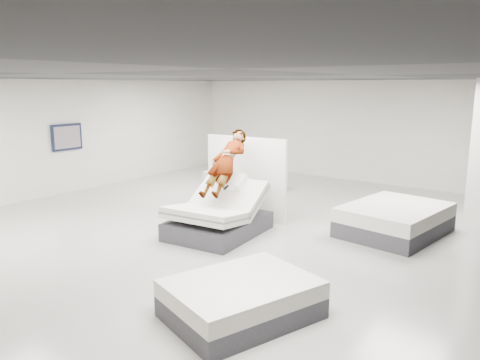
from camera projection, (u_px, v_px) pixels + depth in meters
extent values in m
plane|color=#A5A39C|center=(220.00, 235.00, 9.69)|extent=(14.00, 14.00, 0.00)
plane|color=black|center=(218.00, 77.00, 9.05)|extent=(14.00, 14.00, 0.00)
cube|color=silver|center=(357.00, 131.00, 14.89)|extent=(12.00, 0.04, 3.20)
cube|color=silver|center=(49.00, 139.00, 12.86)|extent=(0.04, 14.00, 3.20)
cube|color=#3E3D43|center=(219.00, 226.00, 9.70)|extent=(1.72, 2.17, 0.35)
cube|color=white|center=(228.00, 197.00, 9.91)|extent=(1.61, 1.13, 0.72)
cube|color=slate|center=(228.00, 197.00, 9.91)|extent=(1.62, 1.05, 0.57)
cube|color=white|center=(205.00, 215.00, 9.22)|extent=(1.62, 1.18, 0.35)
cube|color=slate|center=(205.00, 215.00, 9.22)|extent=(1.64, 1.18, 0.16)
cube|color=white|center=(232.00, 181.00, 9.98)|extent=(0.60, 0.47, 0.33)
imported|color=slate|center=(226.00, 172.00, 9.74)|extent=(0.80, 1.57, 1.63)
cube|color=black|center=(226.00, 187.00, 9.38)|extent=(0.06, 0.15, 0.08)
cube|color=silver|center=(246.00, 178.00, 10.76)|extent=(2.09, 0.22, 1.89)
cube|color=#3E3D43|center=(394.00, 226.00, 9.72)|extent=(1.96, 2.43, 0.33)
cube|color=white|center=(395.00, 212.00, 9.66)|extent=(1.96, 2.43, 0.28)
cube|color=#3E3D43|center=(241.00, 307.00, 6.23)|extent=(1.92, 2.21, 0.28)
cube|color=white|center=(241.00, 289.00, 6.18)|extent=(1.92, 2.21, 0.23)
cube|color=#3E3D43|center=(243.00, 184.00, 13.96)|extent=(2.04, 1.59, 0.29)
cube|color=white|center=(243.00, 175.00, 13.90)|extent=(2.04, 1.59, 0.24)
cube|color=black|center=(67.00, 137.00, 13.22)|extent=(0.05, 0.95, 0.75)
cube|color=#9B7C67|center=(67.00, 137.00, 13.20)|extent=(0.02, 0.82, 0.62)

